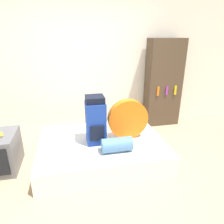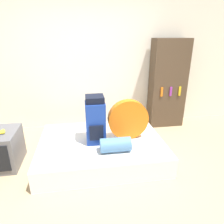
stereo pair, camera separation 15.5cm
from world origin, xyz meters
The scene contains 9 objects.
ground_plane centered at (0.00, 0.00, 0.00)m, with size 16.00×16.00×0.00m, color tan.
wall_back centered at (0.00, 1.91, 1.30)m, with size 8.00×0.05×2.60m.
bed centered at (0.06, 0.60, 0.15)m, with size 1.87×1.38×0.30m.
backpack centered at (-0.03, 0.57, 0.65)m, with size 0.28×0.31×0.71m.
tent_bag centered at (0.48, 0.61, 0.61)m, with size 0.62×0.12×0.62m.
sleeping_roll centered at (0.22, 0.24, 0.40)m, with size 0.42×0.20×0.20m.
television centered at (-1.41, 0.62, 0.27)m, with size 0.52×0.61×0.53m.
banana_bunch centered at (-1.33, 0.60, 0.55)m, with size 0.11×0.15×0.03m.
bookshelf centered at (1.54, 1.66, 0.88)m, with size 0.70×0.36×1.76m.
Camera 2 is at (-0.20, -2.12, 1.81)m, focal length 32.00 mm.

